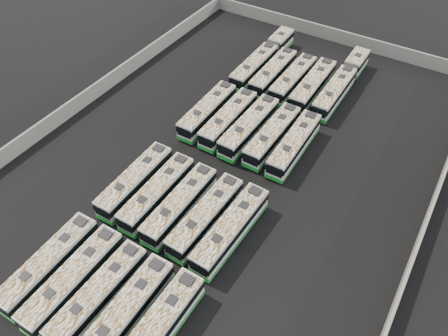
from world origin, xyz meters
TOP-DOWN VIEW (x-y plane):
  - ground at (0.00, 0.00)m, footprint 140.00×140.00m
  - perimeter_wall at (0.00, 0.00)m, footprint 45.20×73.20m
  - bus_front_far_left at (-6.21, -18.60)m, footprint 2.58×10.95m
  - bus_front_left at (-3.10, -18.59)m, footprint 2.52×11.16m
  - bus_front_center at (-0.15, -18.47)m, footprint 2.38×10.74m
  - bus_front_right at (3.01, -18.64)m, footprint 2.51×11.13m
  - bus_front_far_right at (6.14, -18.45)m, footprint 2.37×11.14m
  - bus_midfront_far_left at (-6.24, -6.28)m, footprint 2.49×10.82m
  - bus_midfront_left at (-3.12, -6.36)m, footprint 2.39×10.78m
  - bus_midfront_center at (-0.11, -6.43)m, footprint 2.32×10.77m
  - bus_midfront_right at (3.03, -6.29)m, footprint 2.55×10.86m
  - bus_midfront_far_right at (6.05, -6.36)m, footprint 2.64×11.17m
  - bus_midback_far_left at (-6.31, 8.24)m, footprint 2.48×10.85m
  - bus_midback_left at (-3.14, 8.25)m, footprint 2.40×10.89m
  - bus_midback_center at (-0.12, 8.24)m, footprint 2.55×11.20m
  - bus_midback_right at (3.04, 8.39)m, footprint 2.42×10.85m
  - bus_midback_far_right at (6.02, 8.29)m, footprint 2.51×10.96m
  - bus_back_far_left at (-6.24, 23.33)m, footprint 2.41×16.63m
  - bus_back_left at (-3.13, 20.51)m, footprint 2.40×10.88m
  - bus_back_center at (-0.02, 20.60)m, footprint 2.38×10.80m
  - bus_back_right at (3.00, 20.55)m, footprint 2.54×11.27m
  - bus_back_far_right at (6.10, 23.52)m, footprint 2.39×16.76m

SIDE VIEW (x-z plane):
  - ground at x=0.00m, z-range 0.00..0.00m
  - perimeter_wall at x=0.00m, z-range 0.00..2.20m
  - bus_back_far_left at x=-6.24m, z-range 0.03..3.04m
  - bus_front_center at x=-0.15m, z-range 0.03..3.05m
  - bus_midfront_left at x=-3.12m, z-range 0.03..3.06m
  - bus_midfront_center at x=-0.11m, z-range 0.03..3.06m
  - bus_back_far_right at x=6.10m, z-range 0.03..3.07m
  - bus_midfront_far_left at x=-6.24m, z-range 0.03..3.07m
  - bus_back_center at x=-0.02m, z-range 0.03..3.07m
  - bus_midfront_right at x=3.03m, z-range 0.03..3.08m
  - bus_midback_far_left at x=-6.31m, z-range 0.03..3.08m
  - bus_midback_right at x=3.04m, z-range 0.03..3.08m
  - bus_back_left at x=-3.13m, z-range 0.03..3.09m
  - bus_midback_left at x=-3.14m, z-range 0.03..3.09m
  - bus_front_far_left at x=-6.21m, z-range 0.03..3.10m
  - bus_midback_far_right at x=6.02m, z-range 0.03..3.11m
  - bus_front_right at x=3.01m, z-range 0.04..3.16m
  - bus_midfront_far_right at x=6.05m, z-range 0.04..3.16m
  - bus_front_left at x=-3.10m, z-range 0.04..3.17m
  - bus_front_far_right at x=6.14m, z-range 0.04..3.17m
  - bus_midback_center at x=-0.12m, z-range 0.04..3.18m
  - bus_back_right at x=3.00m, z-range 0.04..3.20m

